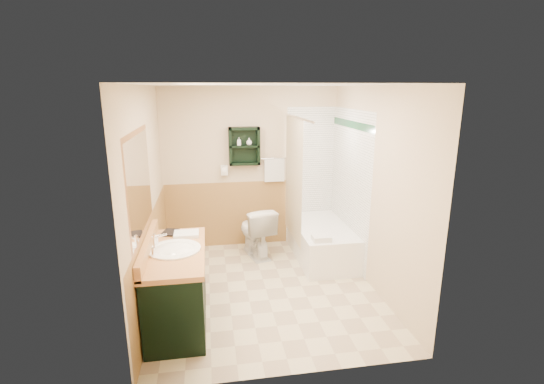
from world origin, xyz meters
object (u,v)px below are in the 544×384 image
Objects in this scene: wall_shelf at (244,146)px; soap_bottle_a at (239,143)px; hair_dryer at (224,170)px; vanity at (177,286)px; toilet at (256,231)px; bathtub at (320,240)px; vanity_book at (162,224)px; soap_bottle_b at (249,142)px.

wall_shelf reaches higher than soap_bottle_a.
hair_dryer is at bearing 172.41° from soap_bottle_a.
vanity is (-0.59, -1.95, -0.80)m from hair_dryer.
vanity reaches higher than toilet.
wall_shelf is at bearing 65.11° from vanity.
hair_dryer is 1.74m from bathtub.
soap_bottle_a reaches higher than bathtub.
vanity is at bearing -56.73° from vanity_book.
hair_dryer is 1.12× the size of vanity_book.
vanity is 0.84× the size of bathtub.
soap_bottle_b is (1.13, 1.42, 0.70)m from vanity_book.
wall_shelf is at bearing -4.76° from hair_dryer.
toilet is at bearing -63.22° from soap_bottle_a.
bathtub is 14.24× the size of soap_bottle_b.
hair_dryer is 0.55m from soap_bottle_b.
soap_bottle_a is at bearing 153.17° from bathtub.
wall_shelf is 5.22× the size of soap_bottle_b.
hair_dryer is 0.45m from soap_bottle_a.
soap_bottle_b is (0.15, 0.00, 0.01)m from soap_bottle_a.
wall_shelf is 2.29× the size of hair_dryer.
soap_bottle_b reaches higher than vanity.
bathtub is at bearing 154.72° from toilet.
soap_bottle_a is at bearing 180.00° from soap_bottle_b.
soap_bottle_b is at bearing 149.75° from bathtub.
bathtub is 2.03× the size of toilet.
bathtub is at bearing -26.83° from soap_bottle_a.
soap_bottle_a is 1.11× the size of soap_bottle_b.
toilet is (0.11, -0.37, -1.19)m from wall_shelf.
wall_shelf reaches higher than bathtub.
bathtub is at bearing 35.46° from vanity.
hair_dryer is at bearing 175.24° from wall_shelf.
wall_shelf is 4.69× the size of soap_bottle_a.
wall_shelf is 2.56× the size of vanity_book.
toilet is at bearing -73.55° from wall_shelf.
soap_bottle_a is at bearing -176.18° from wall_shelf.
toilet is 3.44× the size of vanity_book.
vanity is at bearing -144.54° from bathtub.
vanity reaches higher than bathtub.
toilet is 6.31× the size of soap_bottle_a.
bathtub is 1.75m from soap_bottle_b.
vanity is 5.87× the size of vanity_book.
soap_bottle_a reaches higher than toilet.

